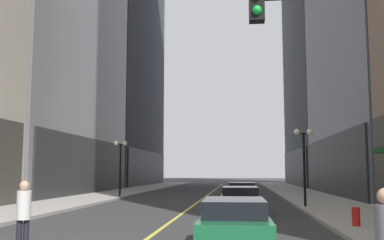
# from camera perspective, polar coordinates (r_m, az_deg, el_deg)

# --- Properties ---
(ground_plane) EXTENTS (200.00, 200.00, 0.00)m
(ground_plane) POSITION_cam_1_polar(r_m,az_deg,el_deg) (39.84, 2.02, -9.51)
(ground_plane) COLOR #38383A
(sidewalk_left) EXTENTS (4.50, 78.00, 0.15)m
(sidewalk_left) POSITION_cam_1_polar(r_m,az_deg,el_deg) (41.25, -9.64, -9.22)
(sidewalk_left) COLOR #ADA8A0
(sidewalk_left) RESTS_ON ground
(sidewalk_right) EXTENTS (4.50, 78.00, 0.15)m
(sidewalk_right) POSITION_cam_1_polar(r_m,az_deg,el_deg) (40.09, 14.02, -9.19)
(sidewalk_right) COLOR #ADA8A0
(sidewalk_right) RESTS_ON ground
(lane_centre_stripe) EXTENTS (0.16, 70.00, 0.01)m
(lane_centre_stripe) POSITION_cam_1_polar(r_m,az_deg,el_deg) (39.84, 2.02, -9.50)
(lane_centre_stripe) COLOR #E5D64C
(lane_centre_stripe) RESTS_ON ground
(car_green) EXTENTS (1.89, 4.66, 1.32)m
(car_green) POSITION_cam_1_polar(r_m,az_deg,el_deg) (12.48, 5.43, -12.67)
(car_green) COLOR #196038
(car_green) RESTS_ON ground
(car_maroon) EXTENTS (1.96, 4.81, 1.32)m
(car_maroon) POSITION_cam_1_polar(r_m,az_deg,el_deg) (22.25, 6.13, -9.96)
(car_maroon) COLOR maroon
(car_maroon) RESTS_ON ground
(car_white) EXTENTS (1.97, 4.26, 1.32)m
(car_white) POSITION_cam_1_polar(r_m,az_deg,el_deg) (30.62, 6.40, -9.02)
(car_white) COLOR silver
(car_white) RESTS_ON ground
(pedestrian_in_white_shirt) EXTENTS (0.47, 0.47, 1.83)m
(pedestrian_in_white_shirt) POSITION_cam_1_polar(r_m,az_deg,el_deg) (11.89, -20.65, -10.88)
(pedestrian_in_white_shirt) COLOR black
(pedestrian_in_white_shirt) RESTS_ON ground
(traffic_light_near_right) EXTENTS (3.43, 0.35, 5.65)m
(traffic_light_near_right) POSITION_cam_1_polar(r_m,az_deg,el_deg) (8.48, 23.13, 5.45)
(traffic_light_near_right) COLOR black
(traffic_light_near_right) RESTS_ON ground
(street_lamp_left_far) EXTENTS (1.06, 0.36, 4.43)m
(street_lamp_left_far) POSITION_cam_1_polar(r_m,az_deg,el_deg) (35.39, -9.09, -4.53)
(street_lamp_left_far) COLOR black
(street_lamp_left_far) RESTS_ON ground
(street_lamp_right_mid) EXTENTS (1.06, 0.36, 4.43)m
(street_lamp_right_mid) POSITION_cam_1_polar(r_m,az_deg,el_deg) (25.74, 14.04, -3.69)
(street_lamp_right_mid) COLOR black
(street_lamp_right_mid) RESTS_ON ground
(fire_hydrant_right) EXTENTS (0.28, 0.28, 0.80)m
(fire_hydrant_right) POSITION_cam_1_polar(r_m,az_deg,el_deg) (17.13, 20.15, -11.71)
(fire_hydrant_right) COLOR red
(fire_hydrant_right) RESTS_ON ground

